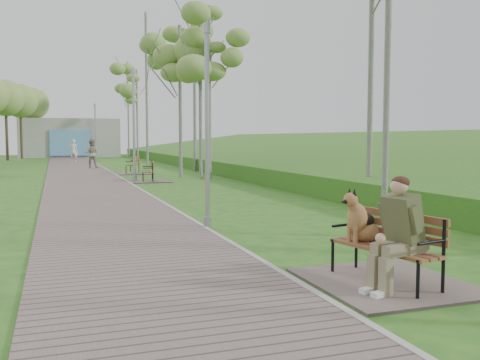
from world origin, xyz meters
name	(u,v)px	position (x,y,z in m)	size (l,w,h in m)	color
ground	(247,254)	(0.00, 0.00, 0.00)	(120.00, 120.00, 0.00)	#26591C
walkway	(81,175)	(-1.75, 21.50, 0.02)	(3.50, 67.00, 0.04)	#71615B
kerb	(114,174)	(0.00, 21.50, 0.03)	(0.10, 67.00, 0.05)	#999993
embankment	(322,171)	(12.00, 20.00, 0.00)	(14.00, 70.00, 1.60)	#4E8628
building_north	(70,138)	(-1.50, 50.97, 1.99)	(10.00, 5.20, 4.00)	#9E9E99
bench_main	(383,250)	(1.05, -2.42, 0.49)	(1.98, 2.20, 1.73)	#71615B
bench_second	(148,177)	(0.93, 15.86, 0.21)	(1.85, 2.05, 1.13)	#71615B
bench_third	(133,170)	(1.03, 21.50, 0.23)	(1.98, 2.20, 1.22)	#71615B
lamp_post_near	(207,134)	(0.07, 2.76, 2.07)	(0.17, 0.17, 4.43)	#93959A
lamp_post_second	(134,129)	(0.33, 15.83, 2.37)	(0.20, 0.20, 5.08)	#93959A
lamp_post_third	(95,135)	(0.10, 36.21, 2.22)	(0.18, 0.18, 4.75)	#93959A
pedestrian_near	(73,151)	(-1.58, 37.42, 0.94)	(0.68, 0.45, 1.87)	silver
pedestrian_far	(92,154)	(-0.77, 27.68, 0.97)	(0.94, 0.73, 1.94)	gray
birch_mid_a	(200,48)	(3.68, 16.79, 6.31)	(2.58, 2.58, 8.03)	silver
birch_mid_b	(209,43)	(4.10, 16.66, 6.54)	(2.29, 2.29, 8.33)	silver
birch_mid_c	(180,53)	(3.02, 18.26, 6.23)	(2.79, 2.79, 7.93)	silver
birch_far_a	(194,38)	(4.86, 22.50, 7.80)	(2.42, 2.42, 9.94)	silver
birch_far_b	(146,41)	(3.33, 30.46, 8.93)	(2.93, 2.93, 11.38)	silver
birch_distant_a	(137,86)	(3.78, 38.34, 6.43)	(2.43, 2.43, 8.19)	silver
birch_distant_b	(128,79)	(4.11, 46.64, 7.88)	(2.57, 2.57, 10.04)	silver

